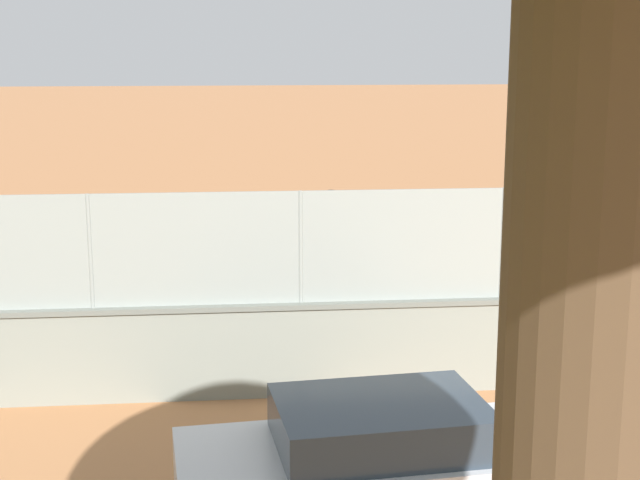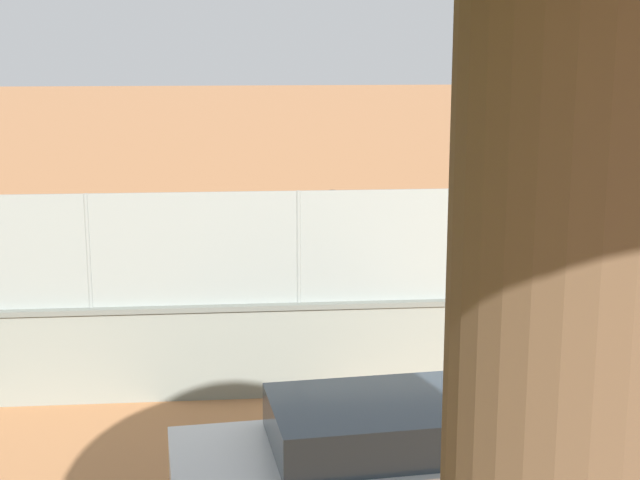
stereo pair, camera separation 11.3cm
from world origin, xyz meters
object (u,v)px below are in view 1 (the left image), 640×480
(player_at_service_line, at_px, (236,267))
(sports_ball, at_px, (282,319))
(spare_ball_by_wall, at_px, (299,369))
(courtside_bench, at_px, (428,324))
(player_near_wall_returning, at_px, (331,211))
(parked_car_silver, at_px, (366,467))
(player_baseline_waiting, at_px, (368,218))

(player_at_service_line, height_order, sports_ball, player_at_service_line)
(spare_ball_by_wall, xyz_separation_m, courtside_bench, (-2.49, -1.02, 0.37))
(courtside_bench, bearing_deg, player_near_wall_returning, -88.02)
(player_near_wall_returning, distance_m, parked_car_silver, 16.54)
(sports_ball, bearing_deg, parked_car_silver, 91.21)
(player_baseline_waiting, xyz_separation_m, parked_car_silver, (2.66, 14.26, -0.18))
(player_at_service_line, bearing_deg, courtside_bench, 138.16)
(player_near_wall_returning, distance_m, spare_ball_by_wall, 11.34)
(player_at_service_line, xyz_separation_m, player_near_wall_returning, (-3.01, -7.07, -0.09))
(spare_ball_by_wall, bearing_deg, courtside_bench, -157.63)
(player_at_service_line, distance_m, spare_ball_by_wall, 4.21)
(player_near_wall_returning, distance_m, sports_ball, 8.43)
(parked_car_silver, bearing_deg, player_at_service_line, -83.67)
(sports_ball, height_order, courtside_bench, courtside_bench)
(player_at_service_line, bearing_deg, player_baseline_waiting, -126.95)
(player_at_service_line, height_order, courtside_bench, player_at_service_line)
(sports_ball, relative_size, courtside_bench, 0.09)
(player_at_service_line, distance_m, player_baseline_waiting, 6.15)
(player_at_service_line, xyz_separation_m, spare_ball_by_wall, (-0.87, 4.03, -0.84))
(spare_ball_by_wall, xyz_separation_m, parked_car_silver, (-0.16, 5.31, 0.74))
(player_baseline_waiting, distance_m, spare_ball_by_wall, 9.43)
(courtside_bench, bearing_deg, parked_car_silver, 69.87)
(player_baseline_waiting, bearing_deg, parked_car_silver, 79.43)
(player_at_service_line, distance_m, courtside_bench, 4.53)
(sports_ball, bearing_deg, spare_ball_by_wall, 90.21)
(courtside_bench, relative_size, parked_car_silver, 0.39)
(spare_ball_by_wall, distance_m, courtside_bench, 2.71)
(spare_ball_by_wall, height_order, courtside_bench, courtside_bench)
(sports_ball, bearing_deg, player_baseline_waiting, -115.48)
(sports_ball, distance_m, spare_ball_by_wall, 3.00)
(player_baseline_waiting, xyz_separation_m, spare_ball_by_wall, (2.82, 8.95, -0.92))
(player_at_service_line, distance_m, parked_car_silver, 9.40)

